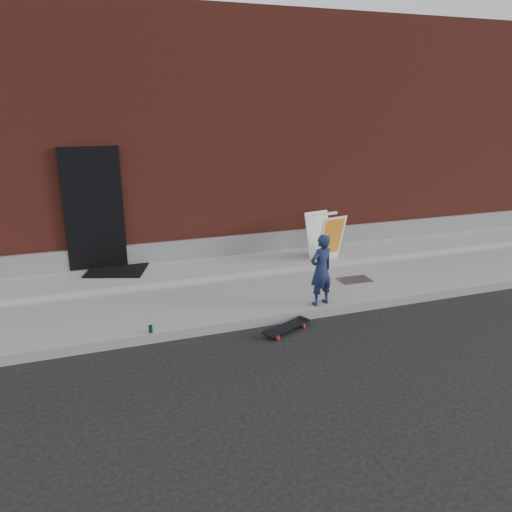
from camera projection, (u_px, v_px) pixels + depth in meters
name	position (u px, v px, depth m)	size (l,w,h in m)	color
ground	(285.00, 323.00, 7.72)	(80.00, 80.00, 0.00)	black
sidewalk	(254.00, 286.00, 9.05)	(20.00, 3.00, 0.15)	gray
apron	(239.00, 265.00, 9.82)	(20.00, 1.20, 0.10)	gray
building	(186.00, 132.00, 13.28)	(20.00, 8.10, 5.00)	maroon
child	(321.00, 270.00, 7.90)	(0.42, 0.28, 1.16)	#1A254A
skateboard	(287.00, 327.00, 7.42)	(0.84, 0.53, 0.09)	red
pizza_sign	(325.00, 236.00, 9.96)	(0.68, 0.76, 0.93)	white
soda_can	(151.00, 329.00, 7.06)	(0.06, 0.06, 0.11)	#167238
doormat	(117.00, 270.00, 9.34)	(1.04, 0.84, 0.03)	black
utility_plate	(355.00, 280.00, 9.14)	(0.57, 0.37, 0.02)	#525357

